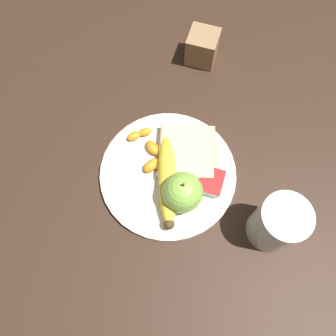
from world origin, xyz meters
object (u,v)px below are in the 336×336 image
object	(u,v)px
banana	(167,181)
bread_slice	(187,152)
apple	(183,192)
jam_packet	(211,183)
fork	(168,181)
juice_glass	(277,224)
plate	(168,173)
condiment_caddy	(202,47)

from	to	relation	value
banana	bread_slice	bearing A→B (deg)	165.37
banana	apple	bearing A→B (deg)	59.99
banana	jam_packet	bearing A→B (deg)	105.27
banana	fork	xyz separation A→B (m)	(-0.01, 0.00, -0.02)
apple	fork	bearing A→B (deg)	-126.64
juice_glass	banana	distance (m)	0.20
plate	apple	distance (m)	0.07
bread_slice	fork	distance (m)	0.06
banana	condiment_caddy	distance (m)	0.31
bread_slice	banana	bearing A→B (deg)	-14.63
banana	condiment_caddy	xyz separation A→B (m)	(-0.31, -0.02, 0.00)
plate	fork	distance (m)	0.02
plate	banana	size ratio (longest dim) A/B	1.45
apple	jam_packet	bearing A→B (deg)	132.54
plate	condiment_caddy	bearing A→B (deg)	-177.64
fork	condiment_caddy	size ratio (longest dim) A/B	2.29
plate	fork	size ratio (longest dim) A/B	1.65
plate	juice_glass	size ratio (longest dim) A/B	2.39
jam_packet	fork	bearing A→B (deg)	-78.53
apple	condiment_caddy	distance (m)	0.33
apple	jam_packet	xyz separation A→B (m)	(-0.04, 0.04, -0.02)
apple	jam_packet	world-z (taller)	apple
plate	fork	bearing A→B (deg)	19.57
fork	condiment_caddy	distance (m)	0.31
condiment_caddy	plate	bearing A→B (deg)	2.36
plate	banana	world-z (taller)	banana
banana	bread_slice	xyz separation A→B (m)	(-0.07, 0.02, -0.01)
plate	bread_slice	world-z (taller)	bread_slice
plate	bread_slice	xyz separation A→B (m)	(-0.04, 0.02, 0.02)
banana	fork	world-z (taller)	banana
banana	bread_slice	distance (m)	0.07
apple	bread_slice	bearing A→B (deg)	-169.79
bread_slice	condiment_caddy	xyz separation A→B (m)	(-0.24, -0.04, 0.01)
plate	juice_glass	bearing A→B (deg)	76.32
juice_glass	bread_slice	bearing A→B (deg)	-117.58
jam_packet	condiment_caddy	world-z (taller)	condiment_caddy
juice_glass	fork	world-z (taller)	juice_glass
fork	condiment_caddy	world-z (taller)	condiment_caddy
condiment_caddy	apple	bearing A→B (deg)	8.78
apple	banana	world-z (taller)	apple
jam_packet	apple	bearing A→B (deg)	-47.46
jam_packet	plate	bearing A→B (deg)	-91.31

